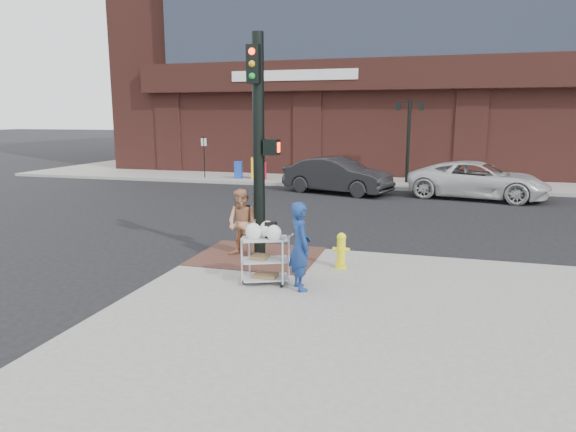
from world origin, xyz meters
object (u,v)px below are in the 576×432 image
(fire_hydrant, at_px, (341,250))
(pedestrian_tan, at_px, (242,223))
(minivan_white, at_px, (478,180))
(lamp_post, at_px, (409,132))
(utility_cart, at_px, (266,256))
(traffic_signal_pole, at_px, (259,141))
(sedan_dark, at_px, (337,176))
(woman_blue, at_px, (300,246))

(fire_hydrant, bearing_deg, pedestrian_tan, 173.64)
(minivan_white, bearing_deg, lamp_post, 53.16)
(lamp_post, relative_size, fire_hydrant, 5.14)
(minivan_white, relative_size, utility_cart, 4.54)
(traffic_signal_pole, height_order, fire_hydrant, traffic_signal_pole)
(utility_cart, bearing_deg, traffic_signal_pole, 112.14)
(sedan_dark, distance_m, fire_hydrant, 12.08)
(lamp_post, relative_size, traffic_signal_pole, 0.80)
(traffic_signal_pole, height_order, minivan_white, traffic_signal_pole)
(pedestrian_tan, bearing_deg, lamp_post, 94.04)
(pedestrian_tan, xyz_separation_m, minivan_white, (5.98, 11.74, -0.17))
(lamp_post, xyz_separation_m, traffic_signal_pole, (-2.48, -15.23, 0.21))
(woman_blue, bearing_deg, traffic_signal_pole, 5.42)
(woman_blue, distance_m, fire_hydrant, 1.72)
(woman_blue, relative_size, utility_cart, 1.37)
(woman_blue, xyz_separation_m, minivan_white, (4.13, 13.58, -0.22))
(traffic_signal_pole, bearing_deg, fire_hydrant, -7.92)
(traffic_signal_pole, xyz_separation_m, woman_blue, (1.42, -1.85, -1.84))
(pedestrian_tan, relative_size, sedan_dark, 0.33)
(sedan_dark, bearing_deg, utility_cart, -158.35)
(minivan_white, distance_m, utility_cart, 14.28)
(woman_blue, relative_size, minivan_white, 0.30)
(woman_blue, xyz_separation_m, fire_hydrant, (0.50, 1.58, -0.44))
(pedestrian_tan, height_order, sedan_dark, pedestrian_tan)
(sedan_dark, bearing_deg, pedestrian_tan, -163.21)
(woman_blue, bearing_deg, fire_hydrant, -49.95)
(pedestrian_tan, xyz_separation_m, utility_cart, (1.12, -1.69, -0.24))
(lamp_post, xyz_separation_m, sedan_dark, (-2.83, -3.64, -1.82))
(traffic_signal_pole, xyz_separation_m, utility_cart, (0.69, -1.70, -2.13))
(sedan_dark, xyz_separation_m, utility_cart, (1.04, -13.28, -0.09))
(woman_blue, distance_m, minivan_white, 14.20)
(minivan_white, relative_size, fire_hydrant, 7.13)
(minivan_white, height_order, fire_hydrant, minivan_white)
(woman_blue, distance_m, utility_cart, 0.80)
(lamp_post, height_order, minivan_white, lamp_post)
(traffic_signal_pole, distance_m, utility_cart, 2.81)
(sedan_dark, relative_size, minivan_white, 0.87)
(minivan_white, xyz_separation_m, fire_hydrant, (-3.62, -12.00, -0.22))
(pedestrian_tan, bearing_deg, traffic_signal_pole, 15.58)
(sedan_dark, xyz_separation_m, fire_hydrant, (2.28, -11.86, -0.25))
(sedan_dark, bearing_deg, woman_blue, -155.30)
(lamp_post, relative_size, minivan_white, 0.72)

